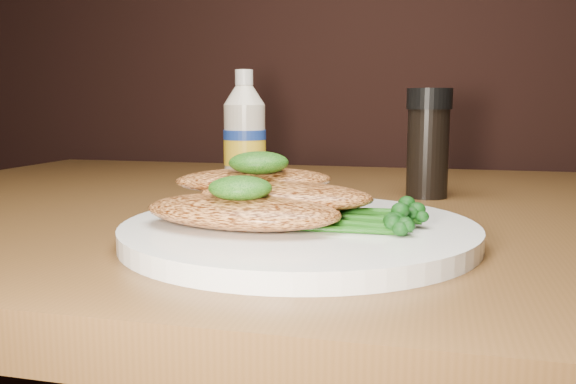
# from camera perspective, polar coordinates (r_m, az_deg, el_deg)

# --- Properties ---
(plate) EXTENTS (0.30, 0.30, 0.02)m
(plate) POSITION_cam_1_polar(r_m,az_deg,el_deg) (0.50, 1.09, -3.80)
(plate) COLOR white
(plate) RESTS_ON dining_table
(chicken_front) EXTENTS (0.17, 0.10, 0.03)m
(chicken_front) POSITION_cam_1_polar(r_m,az_deg,el_deg) (0.48, -4.47, -1.84)
(chicken_front) COLOR #C97D40
(chicken_front) RESTS_ON plate
(chicken_mid) EXTENTS (0.16, 0.08, 0.02)m
(chicken_mid) POSITION_cam_1_polar(r_m,az_deg,el_deg) (0.50, -0.32, -0.38)
(chicken_mid) COLOR #C97D40
(chicken_mid) RESTS_ON plate
(chicken_back) EXTENTS (0.16, 0.12, 0.02)m
(chicken_back) POSITION_cam_1_polar(r_m,az_deg,el_deg) (0.55, -3.22, 1.14)
(chicken_back) COLOR #C97D40
(chicken_back) RESTS_ON plate
(pesto_front) EXTENTS (0.06, 0.05, 0.02)m
(pesto_front) POSITION_cam_1_polar(r_m,az_deg,el_deg) (0.47, -4.60, 0.38)
(pesto_front) COLOR black
(pesto_front) RESTS_ON chicken_front
(pesto_back) EXTENTS (0.07, 0.07, 0.02)m
(pesto_back) POSITION_cam_1_polar(r_m,az_deg,el_deg) (0.53, -2.82, 2.82)
(pesto_back) COLOR black
(pesto_back) RESTS_ON chicken_back
(broccolini_bundle) EXTENTS (0.16, 0.14, 0.02)m
(broccolini_bundle) POSITION_cam_1_polar(r_m,az_deg,el_deg) (0.48, 5.50, -2.08)
(broccolini_bundle) COLOR #1A5211
(broccolini_bundle) RESTS_ON plate
(mayo_bottle) EXTENTS (0.07, 0.07, 0.16)m
(mayo_bottle) POSITION_cam_1_polar(r_m,az_deg,el_deg) (0.78, -4.18, 5.87)
(mayo_bottle) COLOR beige
(mayo_bottle) RESTS_ON dining_table
(pepper_grinder) EXTENTS (0.07, 0.07, 0.13)m
(pepper_grinder) POSITION_cam_1_polar(r_m,az_deg,el_deg) (0.74, 13.27, 4.55)
(pepper_grinder) COLOR black
(pepper_grinder) RESTS_ON dining_table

